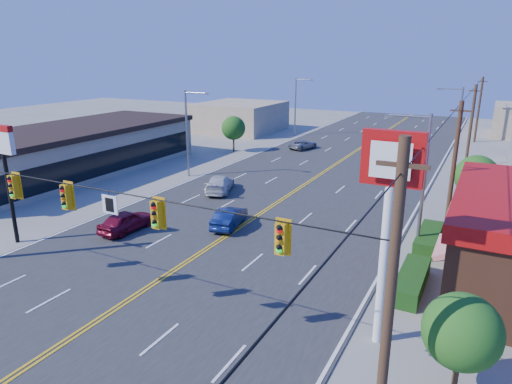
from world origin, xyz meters
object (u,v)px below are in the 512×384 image
at_px(kfc_pylon, 389,197).
at_px(pizza_hut_sign, 4,160).
at_px(car_white, 220,184).
at_px(car_silver, 303,145).
at_px(signal_span, 87,213).
at_px(car_blue, 229,218).
at_px(car_magenta, 127,222).

height_order(kfc_pylon, pizza_hut_sign, kfc_pylon).
height_order(car_white, car_silver, car_white).
bearing_deg(car_white, pizza_hut_sign, 49.43).
relative_size(signal_span, kfc_pylon, 2.86).
height_order(car_blue, car_white, car_white).
height_order(kfc_pylon, car_blue, kfc_pylon).
relative_size(signal_span, car_magenta, 6.13).
relative_size(kfc_pylon, car_silver, 2.16).
xyz_separation_m(car_blue, car_silver, (-5.38, 26.77, -0.09)).
bearing_deg(car_magenta, car_white, -90.50).
distance_m(signal_span, car_silver, 39.63).
bearing_deg(car_white, signal_span, 85.68).
bearing_deg(car_magenta, signal_span, 128.82).
distance_m(signal_span, pizza_hut_sign, 11.60).
bearing_deg(car_blue, car_magenta, 23.66).
height_order(signal_span, kfc_pylon, signal_span).
xyz_separation_m(pizza_hut_sign, car_blue, (10.30, 8.17, -4.54)).
relative_size(pizza_hut_sign, car_magenta, 1.73).
distance_m(pizza_hut_sign, car_magenta, 7.92).
xyz_separation_m(car_blue, car_white, (-4.88, 6.66, 0.04)).
relative_size(signal_span, pizza_hut_sign, 3.55).
bearing_deg(pizza_hut_sign, car_blue, 38.42).
bearing_deg(car_white, car_magenta, 66.05).
relative_size(signal_span, car_silver, 6.18).
bearing_deg(pizza_hut_sign, car_silver, 81.98).
bearing_deg(car_magenta, kfc_pylon, 168.54).
bearing_deg(car_blue, kfc_pylon, 134.51).
bearing_deg(kfc_pylon, car_blue, 145.08).
height_order(signal_span, pizza_hut_sign, signal_span).
xyz_separation_m(signal_span, pizza_hut_sign, (-10.88, 4.00, 0.30)).
height_order(car_magenta, car_blue, car_magenta).
xyz_separation_m(signal_span, car_magenta, (-6.09, 8.42, -4.21)).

